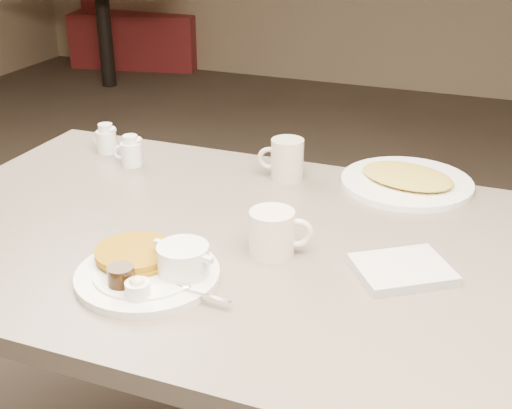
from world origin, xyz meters
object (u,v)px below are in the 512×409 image
(diner_table, at_px, (253,310))
(coffee_mug_near, at_px, (274,232))
(coffee_mug_far, at_px, (286,159))
(creamer_right, at_px, (106,140))
(hash_plate, at_px, (407,180))
(booth_back_left, at_px, (134,18))
(main_plate, at_px, (152,267))
(creamer_left, at_px, (131,152))

(diner_table, bearing_deg, coffee_mug_near, -32.68)
(coffee_mug_far, height_order, creamer_right, coffee_mug_far)
(hash_plate, height_order, booth_back_left, booth_back_left)
(booth_back_left, bearing_deg, hash_plate, -50.91)
(diner_table, xyz_separation_m, creamer_right, (-0.55, 0.32, 0.21))
(main_plate, bearing_deg, coffee_mug_near, 43.55)
(coffee_mug_near, distance_m, creamer_right, 0.70)
(coffee_mug_far, bearing_deg, booth_back_left, 125.73)
(creamer_right, bearing_deg, booth_back_left, 120.01)
(creamer_left, height_order, hash_plate, creamer_left)
(diner_table, xyz_separation_m, booth_back_left, (-2.62, 3.91, -0.17))
(main_plate, relative_size, coffee_mug_far, 2.82)
(diner_table, bearing_deg, main_plate, -119.54)
(creamer_left, relative_size, hash_plate, 0.20)
(coffee_mug_near, height_order, hash_plate, coffee_mug_near)
(main_plate, distance_m, creamer_left, 0.57)
(creamer_right, height_order, hash_plate, creamer_right)
(diner_table, xyz_separation_m, coffee_mug_near, (0.06, -0.04, 0.22))
(coffee_mug_near, bearing_deg, coffee_mug_far, 105.40)
(creamer_right, bearing_deg, hash_plate, 4.96)
(coffee_mug_far, relative_size, hash_plate, 0.30)
(creamer_left, xyz_separation_m, booth_back_left, (-2.18, 3.65, -0.38))
(main_plate, distance_m, coffee_mug_near, 0.24)
(coffee_mug_near, xyz_separation_m, hash_plate, (0.18, 0.43, -0.03))
(main_plate, distance_m, coffee_mug_far, 0.54)
(creamer_right, xyz_separation_m, booth_back_left, (-2.07, 3.59, -0.38))
(coffee_mug_near, xyz_separation_m, booth_back_left, (-2.68, 3.95, -0.39))
(coffee_mug_far, height_order, creamer_left, coffee_mug_far)
(creamer_left, bearing_deg, coffee_mug_far, 8.92)
(hash_plate, bearing_deg, creamer_left, -169.57)
(main_plate, xyz_separation_m, creamer_right, (-0.43, 0.52, 0.01))
(coffee_mug_near, height_order, coffee_mug_far, coffee_mug_far)
(diner_table, xyz_separation_m, hash_plate, (0.24, 0.39, 0.18))
(booth_back_left, bearing_deg, coffee_mug_far, -54.27)
(diner_table, distance_m, coffee_mug_far, 0.40)
(main_plate, bearing_deg, creamer_left, 124.68)
(creamer_left, bearing_deg, booth_back_left, 120.90)
(coffee_mug_near, bearing_deg, diner_table, 147.32)
(creamer_left, xyz_separation_m, creamer_right, (-0.11, 0.06, -0.00))
(coffee_mug_far, bearing_deg, hash_plate, 12.51)
(diner_table, relative_size, coffee_mug_far, 12.51)
(coffee_mug_near, bearing_deg, hash_plate, 66.92)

